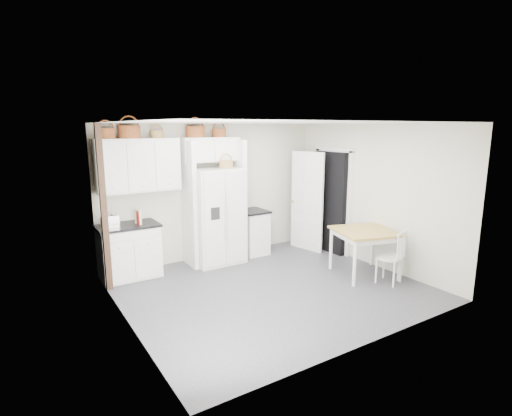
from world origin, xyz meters
TOP-DOWN VIEW (x-y plane):
  - floor at (0.00, 0.00)m, footprint 4.50×4.50m
  - ceiling at (0.00, 0.00)m, footprint 4.50×4.50m
  - wall_back at (0.00, 2.00)m, footprint 4.50×0.00m
  - wall_left at (-2.25, 0.00)m, footprint 0.00×4.00m
  - wall_right at (2.25, 0.00)m, footprint 0.00×4.00m
  - refrigerator at (-0.15, 1.62)m, footprint 0.93×0.75m
  - base_cab_left at (-1.77, 1.70)m, footprint 0.96×0.61m
  - base_cab_right at (0.70, 1.70)m, footprint 0.49×0.58m
  - dining_table at (1.70, -0.36)m, footprint 1.19×1.19m
  - windsor_chair at (1.77, -0.85)m, footprint 0.53×0.51m
  - counter_left at (-1.77, 1.70)m, footprint 1.00×0.65m
  - counter_right at (0.70, 1.70)m, footprint 0.53×0.62m
  - toaster at (-2.07, 1.63)m, footprint 0.30×0.19m
  - cookbook_red at (-1.62, 1.62)m, footprint 0.04×0.15m
  - cookbook_cream at (-1.61, 1.62)m, footprint 0.07×0.17m
  - basket_upper_a at (-1.98, 1.83)m, footprint 0.29×0.29m
  - basket_upper_b at (-1.61, 1.83)m, footprint 0.36×0.36m
  - basket_upper_c at (-1.15, 1.83)m, footprint 0.22×0.22m
  - basket_bridge_a at (-0.43, 1.83)m, footprint 0.35×0.35m
  - basket_bridge_b at (0.05, 1.83)m, footprint 0.27×0.27m
  - basket_fridge_b at (0.02, 1.52)m, footprint 0.26×0.26m
  - upper_cabinet at (-1.50, 1.83)m, footprint 1.40×0.34m
  - bridge_cabinet at (-0.15, 1.83)m, footprint 1.12×0.34m
  - fridge_panel_left at (-0.66, 1.70)m, footprint 0.08×0.60m
  - fridge_panel_right at (0.36, 1.70)m, footprint 0.08×0.60m
  - trim_post at (-2.20, 1.35)m, footprint 0.09×0.09m
  - doorway_void at (2.16, 1.00)m, footprint 0.18×0.85m
  - door_slab at (1.80, 1.33)m, footprint 0.21×0.79m

SIDE VIEW (x-z plane):
  - floor at x=0.00m, z-range 0.00..0.00m
  - dining_table at x=1.70m, z-range 0.00..0.80m
  - base_cab_right at x=0.70m, z-range 0.00..0.86m
  - base_cab_left at x=-1.77m, z-range 0.00..0.89m
  - windsor_chair at x=1.77m, z-range 0.00..0.89m
  - counter_right at x=0.70m, z-range 0.86..0.90m
  - refrigerator at x=-0.15m, z-range 0.00..1.79m
  - counter_left at x=-1.77m, z-range 0.89..0.93m
  - doorway_void at x=2.16m, z-range 0.00..2.05m
  - door_slab at x=1.80m, z-range 0.00..2.05m
  - toaster at x=-2.07m, z-range 0.93..1.13m
  - cookbook_red at x=-1.62m, z-range 0.93..1.16m
  - cookbook_cream at x=-1.61m, z-range 0.93..1.18m
  - fridge_panel_left at x=-0.66m, z-range 0.00..2.30m
  - fridge_panel_right at x=0.36m, z-range 0.00..2.30m
  - wall_back at x=0.00m, z-range -0.95..3.55m
  - wall_left at x=-2.25m, z-range -0.70..3.30m
  - wall_right at x=2.25m, z-range -0.70..3.30m
  - trim_post at x=-2.20m, z-range 0.00..2.60m
  - basket_fridge_b at x=0.02m, z-range 1.79..1.93m
  - upper_cabinet at x=-1.50m, z-range 1.45..2.35m
  - bridge_cabinet at x=-0.15m, z-range 1.90..2.35m
  - basket_upper_c at x=-1.15m, z-range 2.35..2.48m
  - basket_bridge_b at x=0.05m, z-range 2.35..2.50m
  - basket_upper_a at x=-1.98m, z-range 2.35..2.52m
  - basket_bridge_a at x=-0.43m, z-range 2.35..2.55m
  - basket_upper_b at x=-1.61m, z-range 2.35..2.56m
  - ceiling at x=0.00m, z-range 2.60..2.60m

